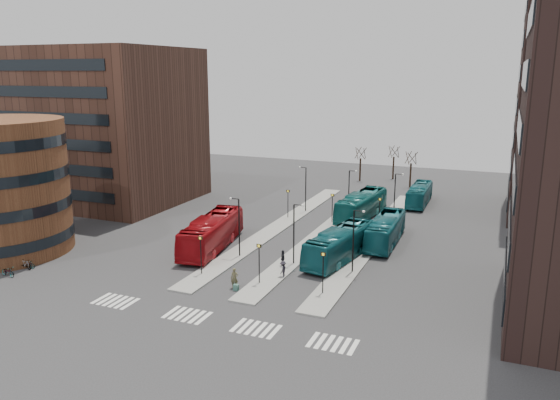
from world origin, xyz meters
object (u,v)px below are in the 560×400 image
at_px(traveller, 234,278).
at_px(commuter_c, 283,269).
at_px(bicycle_far, 28,264).
at_px(bicycle_near, 8,272).
at_px(suitcase, 236,287).
at_px(teal_bus_a, 341,244).
at_px(teal_bus_d, 419,194).
at_px(commuter_a, 207,246).
at_px(bicycle_mid, 25,264).
at_px(teal_bus_b, 362,205).
at_px(teal_bus_c, 386,230).
at_px(red_bus, 212,232).
at_px(commuter_b, 283,259).

bearing_deg(traveller, commuter_c, 35.11).
bearing_deg(commuter_c, bicycle_far, -75.84).
bearing_deg(bicycle_near, commuter_c, -60.83).
relative_size(suitcase, bicycle_near, 0.31).
bearing_deg(suitcase, teal_bus_a, 63.42).
distance_m(suitcase, commuter_c, 5.18).
bearing_deg(teal_bus_d, commuter_a, -119.74).
xyz_separation_m(teal_bus_a, bicycle_mid, (-27.46, -14.44, -1.17)).
distance_m(teal_bus_b, commuter_c, 23.56).
xyz_separation_m(teal_bus_a, teal_bus_c, (3.12, 7.06, -0.10)).
bearing_deg(commuter_c, teal_bus_c, 151.82).
height_order(teal_bus_a, teal_bus_c, teal_bus_a).
distance_m(red_bus, commuter_b, 9.58).
bearing_deg(teal_bus_d, bicycle_near, -126.03).
distance_m(red_bus, bicycle_near, 20.02).
relative_size(red_bus, bicycle_near, 7.38).
height_order(teal_bus_c, bicycle_mid, teal_bus_c).
bearing_deg(red_bus, teal_bus_b, 48.29).
bearing_deg(commuter_a, teal_bus_d, -124.51).
relative_size(suitcase, bicycle_far, 0.36).
xyz_separation_m(traveller, commuter_a, (-6.98, 7.32, -0.13)).
bearing_deg(bicycle_far, bicycle_near, 168.83).
distance_m(teal_bus_a, bicycle_mid, 31.05).
bearing_deg(commuter_b, bicycle_far, 97.13).
bearing_deg(bicycle_near, teal_bus_a, -51.72).
bearing_deg(teal_bus_c, commuter_b, -125.62).
relative_size(teal_bus_a, commuter_a, 7.53).
relative_size(teal_bus_b, traveller, 6.64).
bearing_deg(commuter_c, traveller, -39.73).
relative_size(teal_bus_a, commuter_b, 7.00).
bearing_deg(teal_bus_a, bicycle_near, -139.91).
xyz_separation_m(teal_bus_c, bicycle_near, (-30.59, -23.52, -1.10)).
distance_m(commuter_b, bicycle_near, 25.94).
distance_m(suitcase, teal_bus_c, 20.59).
bearing_deg(teal_bus_a, commuter_a, -156.17).
height_order(commuter_a, bicycle_near, commuter_a).
xyz_separation_m(commuter_c, bicycle_near, (-23.96, -9.59, -0.35)).
relative_size(suitcase, commuter_c, 0.34).
bearing_deg(teal_bus_a, red_bus, -163.25).
distance_m(traveller, bicycle_far, 21.21).
relative_size(teal_bus_a, bicycle_near, 6.79).
bearing_deg(commuter_b, red_bus, 59.33).
xyz_separation_m(traveller, bicycle_mid, (-20.95, -3.59, -0.43)).
xyz_separation_m(teal_bus_b, bicycle_near, (-25.41, -33.09, -1.25)).
bearing_deg(bicycle_near, teal_bus_c, -45.10).
height_order(red_bus, teal_bus_b, red_bus).
relative_size(teal_bus_b, commuter_b, 7.20).
relative_size(traveller, commuter_b, 1.09).
bearing_deg(teal_bus_d, bicycle_far, -127.52).
xyz_separation_m(teal_bus_b, commuter_c, (-1.45, -23.50, -0.90)).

